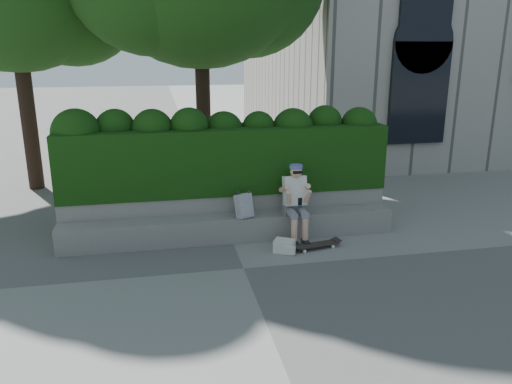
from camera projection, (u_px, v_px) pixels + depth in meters
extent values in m
plane|color=slate|center=(244.00, 268.00, 7.86)|extent=(80.00, 80.00, 0.00)
cube|color=gray|center=(232.00, 228.00, 8.98)|extent=(6.00, 0.45, 0.45)
cube|color=gray|center=(228.00, 212.00, 9.38)|extent=(6.00, 0.50, 0.75)
cube|color=black|center=(225.00, 159.00, 9.32)|extent=(6.00, 1.00, 1.20)
cylinder|color=black|center=(204.00, 122.00, 12.03)|extent=(0.34, 0.34, 3.24)
cylinder|color=black|center=(30.00, 128.00, 11.98)|extent=(0.36, 0.36, 2.98)
cube|color=slate|center=(293.00, 207.00, 9.05)|extent=(0.36, 0.26, 0.22)
cube|color=silver|center=(295.00, 190.00, 8.89)|extent=(0.40, 0.32, 0.55)
sphere|color=tan|center=(296.00, 172.00, 8.72)|extent=(0.21, 0.21, 0.21)
cylinder|color=#535D99|center=(296.00, 167.00, 8.72)|extent=(0.23, 0.23, 0.06)
cube|color=black|center=(300.00, 202.00, 8.59)|extent=(0.07, 0.02, 0.13)
cylinder|color=tan|center=(294.00, 232.00, 8.71)|extent=(0.11, 0.11, 0.47)
cylinder|color=tan|center=(305.00, 232.00, 8.74)|extent=(0.11, 0.11, 0.47)
cube|color=black|center=(295.00, 244.00, 8.70)|extent=(0.10, 0.26, 0.10)
cube|color=black|center=(306.00, 243.00, 8.74)|extent=(0.10, 0.26, 0.10)
cube|color=black|center=(317.00, 245.00, 8.62)|extent=(0.82, 0.35, 0.02)
cylinder|color=silver|center=(304.00, 251.00, 8.46)|extent=(0.06, 0.04, 0.06)
cylinder|color=silver|center=(300.00, 248.00, 8.61)|extent=(0.06, 0.04, 0.06)
cylinder|color=silver|center=(333.00, 246.00, 8.66)|extent=(0.06, 0.04, 0.06)
cylinder|color=silver|center=(328.00, 243.00, 8.81)|extent=(0.06, 0.04, 0.06)
cube|color=silver|center=(244.00, 206.00, 8.80)|extent=(0.33, 0.27, 0.43)
cube|color=silver|center=(284.00, 246.00, 8.47)|extent=(0.41, 0.38, 0.22)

